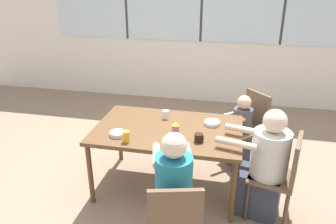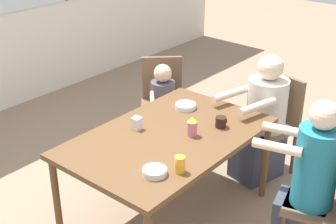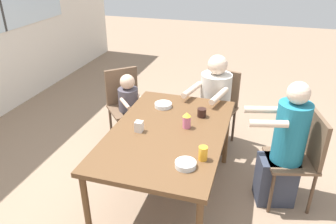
% 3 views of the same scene
% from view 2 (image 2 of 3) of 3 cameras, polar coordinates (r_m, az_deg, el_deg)
% --- Properties ---
extents(ground_plane, '(16.00, 16.00, 0.00)m').
position_cam_2_polar(ground_plane, '(3.71, -0.00, -12.46)').
color(ground_plane, '#8C725B').
extents(dining_table, '(1.49, 0.95, 0.71)m').
position_cam_2_polar(dining_table, '(3.35, -0.00, -3.66)').
color(dining_table, brown).
rests_on(dining_table, ground_plane).
extents(chair_for_woman_green_shirt, '(0.49, 0.49, 0.87)m').
position_cam_2_polar(chair_for_woman_green_shirt, '(3.18, 19.52, -9.90)').
color(chair_for_woman_green_shirt, brown).
rests_on(chair_for_woman_green_shirt, ground_plane).
extents(chair_for_man_blue_shirt, '(0.48, 0.48, 0.87)m').
position_cam_2_polar(chair_for_man_blue_shirt, '(4.13, 13.02, -0.51)').
color(chair_for_man_blue_shirt, brown).
rests_on(chair_for_man_blue_shirt, ground_plane).
extents(chair_for_toddler, '(0.57, 0.57, 0.87)m').
position_cam_2_polar(chair_for_toddler, '(4.45, -0.70, 2.12)').
color(chair_for_toddler, brown).
rests_on(chair_for_toddler, ground_plane).
extents(person_woman_green_shirt, '(0.39, 0.55, 1.17)m').
position_cam_2_polar(person_woman_green_shirt, '(3.18, 16.68, -9.05)').
color(person_woman_green_shirt, '#333847').
rests_on(person_woman_green_shirt, ground_plane).
extents(person_man_blue_shirt, '(0.66, 0.46, 1.10)m').
position_cam_2_polar(person_man_blue_shirt, '(4.02, 11.38, -1.51)').
color(person_man_blue_shirt, '#333847').
rests_on(person_man_blue_shirt, ground_plane).
extents(person_toddler, '(0.45, 0.43, 0.87)m').
position_cam_2_polar(person_toddler, '(4.35, -0.61, -0.18)').
color(person_toddler, '#333847').
rests_on(person_toddler, ground_plane).
extents(coffee_mug, '(0.09, 0.08, 0.08)m').
position_cam_2_polar(coffee_mug, '(3.44, 6.49, -1.22)').
color(coffee_mug, black).
rests_on(coffee_mug, dining_table).
extents(sippy_cup, '(0.07, 0.07, 0.15)m').
position_cam_2_polar(sippy_cup, '(3.29, 2.97, -1.73)').
color(sippy_cup, '#CC668C').
rests_on(sippy_cup, dining_table).
extents(juice_glass, '(0.07, 0.07, 0.11)m').
position_cam_2_polar(juice_glass, '(2.88, 1.46, -6.40)').
color(juice_glass, gold).
rests_on(juice_glass, dining_table).
extents(milk_carton_small, '(0.06, 0.06, 0.09)m').
position_cam_2_polar(milk_carton_small, '(3.39, -3.82, -1.38)').
color(milk_carton_small, silver).
rests_on(milk_carton_small, dining_table).
extents(bowl_white_shallow, '(0.17, 0.17, 0.04)m').
position_cam_2_polar(bowl_white_shallow, '(3.72, 2.14, 0.73)').
color(bowl_white_shallow, silver).
rests_on(bowl_white_shallow, dining_table).
extents(bowl_cereal, '(0.15, 0.15, 0.04)m').
position_cam_2_polar(bowl_cereal, '(2.87, -1.64, -7.28)').
color(bowl_cereal, silver).
rests_on(bowl_cereal, dining_table).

